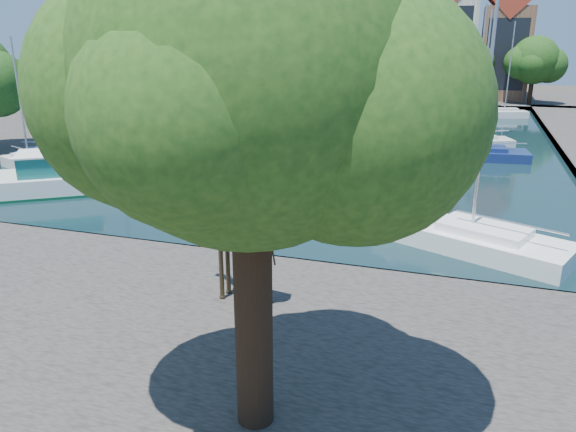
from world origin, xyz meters
name	(u,v)px	position (x,y,z in m)	size (l,w,h in m)	color
ground	(161,253)	(0.00, 0.00, 0.00)	(160.00, 160.00, 0.00)	#38332B
water_basin	(314,142)	(0.00, 24.00, 0.04)	(38.00, 50.00, 0.08)	black
near_quay	(41,331)	(0.00, -7.00, 0.25)	(50.00, 14.00, 0.50)	#4C4642
far_quay	(377,95)	(0.00, 56.00, 0.25)	(60.00, 16.00, 0.50)	#4C4642
left_quay	(51,124)	(-25.00, 24.00, 0.25)	(14.00, 52.00, 0.50)	#4C4642
plane_tree	(254,89)	(7.62, -9.01, 7.67)	(8.32, 6.40, 10.62)	#332114
townhouse_west_end	(214,37)	(-23.00, 55.99, 7.36)	(5.44, 9.18, 14.93)	#846248
townhouse_west_mid	(254,31)	(-17.00, 55.99, 8.23)	(5.94, 9.18, 16.79)	beige
townhouse_west_inner	(300,38)	(-10.50, 55.99, 7.35)	(6.43, 9.18, 15.15)	beige
townhouse_center	(349,30)	(-4.00, 55.99, 8.36)	(5.44, 9.18, 16.93)	brown
townhouse_east_inner	(396,35)	(2.00, 55.99, 7.73)	(5.94, 9.18, 15.79)	tan
townhouse_east_mid	(450,32)	(8.50, 55.99, 8.10)	(6.43, 9.18, 16.65)	beige
townhouse_east_end	(505,41)	(15.00, 55.99, 7.11)	(5.44, 9.18, 14.43)	brown
far_tree_far_west	(205,55)	(-21.90, 50.49, 5.18)	(7.28, 5.60, 7.68)	#332114
far_tree_west	(262,57)	(-13.91, 50.49, 5.08)	(6.76, 5.20, 7.36)	#332114
far_tree_mid_west	(324,56)	(-5.89, 50.49, 5.29)	(7.80, 6.00, 8.00)	#332114
far_tree_mid_east	(389,59)	(2.10, 50.49, 5.13)	(7.02, 5.40, 7.52)	#332114
far_tree_east	(460,59)	(10.11, 50.49, 5.24)	(7.54, 5.80, 7.84)	#332114
far_tree_far_east	(535,62)	(18.09, 50.49, 5.08)	(6.76, 5.20, 7.36)	#332114
side_tree_left_far	(100,64)	(-21.90, 27.99, 5.38)	(7.28, 5.60, 7.88)	#332114
giraffe_statue	(238,231)	(4.99, -3.74, 2.79)	(3.26, 0.74, 4.66)	#352C1A
motorsailer	(91,174)	(-8.32, 6.98, 0.93)	(11.10, 8.89, 11.19)	white
sailboat_left_a	(29,161)	(-15.00, 9.77, 0.60)	(4.90, 3.24, 8.13)	silver
sailboat_left_b	(62,152)	(-15.00, 12.92, 0.56)	(6.10, 3.50, 9.01)	navy
sailboat_left_c	(163,120)	(-15.00, 26.78, 0.65)	(6.65, 2.85, 10.57)	silver
sailboat_left_d	(221,112)	(-12.00, 32.91, 0.64)	(5.49, 2.38, 8.83)	silver
sailboat_left_e	(235,99)	(-15.00, 44.00, 0.60)	(4.64, 1.89, 9.86)	white
sailboat_right_a	(471,235)	(12.00, 4.00, 0.68)	(8.17, 5.54, 10.32)	white
sailboat_right_b	(477,152)	(12.28, 21.49, 0.56)	(7.03, 3.13, 9.73)	navy
sailboat_right_c	(473,141)	(12.00, 25.26, 0.62)	(6.15, 4.01, 10.22)	silver
sailboat_right_d	(504,112)	(15.00, 41.91, 0.61)	(4.73, 2.73, 9.18)	silver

